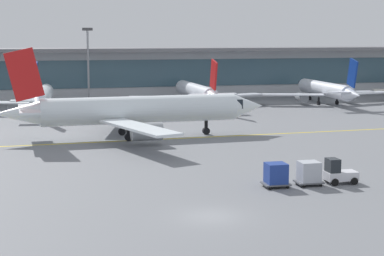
{
  "coord_description": "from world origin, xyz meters",
  "views": [
    {
      "loc": [
        -11.18,
        -39.57,
        12.01
      ],
      "look_at": [
        3.65,
        19.89,
        3.0
      ],
      "focal_mm": 59.34,
      "sensor_mm": 36.0,
      "label": 1
    }
  ],
  "objects_px": {
    "gate_airplane_4": "(325,90)",
    "baggage_tug": "(338,173)",
    "apron_light_mast_1": "(88,62)",
    "taxiing_regional_jet": "(137,111)",
    "cargo_dolly_trailing": "(276,174)",
    "cargo_dolly_lead": "(309,172)",
    "gate_airplane_2": "(43,97)",
    "gate_airplane_3": "(196,92)"
  },
  "relations": [
    {
      "from": "gate_airplane_4",
      "to": "baggage_tug",
      "type": "height_order",
      "value": "gate_airplane_4"
    },
    {
      "from": "baggage_tug",
      "to": "cargo_dolly_lead",
      "type": "distance_m",
      "value": 2.59
    },
    {
      "from": "gate_airplane_4",
      "to": "baggage_tug",
      "type": "distance_m",
      "value": 61.24
    },
    {
      "from": "cargo_dolly_lead",
      "to": "apron_light_mast_1",
      "type": "xyz_separation_m",
      "value": [
        -11.94,
        66.1,
        6.25
      ]
    },
    {
      "from": "gate_airplane_2",
      "to": "apron_light_mast_1",
      "type": "xyz_separation_m",
      "value": [
        8.11,
        12.11,
        4.79
      ]
    },
    {
      "from": "baggage_tug",
      "to": "gate_airplane_3",
      "type": "bearing_deg",
      "value": 88.26
    },
    {
      "from": "taxiing_regional_jet",
      "to": "cargo_dolly_trailing",
      "type": "distance_m",
      "value": 28.04
    },
    {
      "from": "cargo_dolly_trailing",
      "to": "gate_airplane_3",
      "type": "bearing_deg",
      "value": 82.87
    },
    {
      "from": "taxiing_regional_jet",
      "to": "cargo_dolly_trailing",
      "type": "height_order",
      "value": "taxiing_regional_jet"
    },
    {
      "from": "taxiing_regional_jet",
      "to": "baggage_tug",
      "type": "distance_m",
      "value": 29.89
    },
    {
      "from": "taxiing_regional_jet",
      "to": "apron_light_mast_1",
      "type": "relative_size",
      "value": 2.43
    },
    {
      "from": "gate_airplane_3",
      "to": "taxiing_regional_jet",
      "type": "height_order",
      "value": "taxiing_regional_jet"
    },
    {
      "from": "cargo_dolly_trailing",
      "to": "gate_airplane_2",
      "type": "bearing_deg",
      "value": 108.61
    },
    {
      "from": "gate_airplane_2",
      "to": "cargo_dolly_trailing",
      "type": "height_order",
      "value": "gate_airplane_2"
    },
    {
      "from": "gate_airplane_4",
      "to": "cargo_dolly_lead",
      "type": "xyz_separation_m",
      "value": [
        -28.22,
        -55.55,
        -1.46
      ]
    },
    {
      "from": "taxiing_regional_jet",
      "to": "cargo_dolly_lead",
      "type": "distance_m",
      "value": 28.89
    },
    {
      "from": "baggage_tug",
      "to": "apron_light_mast_1",
      "type": "distance_m",
      "value": 68.02
    },
    {
      "from": "gate_airplane_2",
      "to": "apron_light_mast_1",
      "type": "height_order",
      "value": "apron_light_mast_1"
    },
    {
      "from": "taxiing_regional_jet",
      "to": "apron_light_mast_1",
      "type": "bearing_deg",
      "value": 91.35
    },
    {
      "from": "gate_airplane_2",
      "to": "gate_airplane_4",
      "type": "relative_size",
      "value": 1.0
    },
    {
      "from": "gate_airplane_2",
      "to": "gate_airplane_4",
      "type": "distance_m",
      "value": 48.3
    },
    {
      "from": "baggage_tug",
      "to": "apron_light_mast_1",
      "type": "relative_size",
      "value": 0.2
    },
    {
      "from": "gate_airplane_3",
      "to": "cargo_dolly_trailing",
      "type": "xyz_separation_m",
      "value": [
        -8.01,
        -56.82,
        -1.46
      ]
    },
    {
      "from": "gate_airplane_4",
      "to": "taxiing_regional_jet",
      "type": "relative_size",
      "value": 0.79
    },
    {
      "from": "cargo_dolly_lead",
      "to": "baggage_tug",
      "type": "bearing_deg",
      "value": -0.0
    },
    {
      "from": "gate_airplane_3",
      "to": "baggage_tug",
      "type": "relative_size",
      "value": 9.65
    },
    {
      "from": "taxiing_regional_jet",
      "to": "apron_light_mast_1",
      "type": "xyz_separation_m",
      "value": [
        -2.36,
        38.93,
        4.1
      ]
    },
    {
      "from": "taxiing_regional_jet",
      "to": "cargo_dolly_trailing",
      "type": "xyz_separation_m",
      "value": [
        6.77,
        -27.13,
        -2.15
      ]
    },
    {
      "from": "baggage_tug",
      "to": "apron_light_mast_1",
      "type": "xyz_separation_m",
      "value": [
        -14.52,
        66.14,
        6.41
      ]
    },
    {
      "from": "gate_airplane_4",
      "to": "cargo_dolly_trailing",
      "type": "xyz_separation_m",
      "value": [
        -31.03,
        -55.51,
        -1.46
      ]
    },
    {
      "from": "gate_airplane_3",
      "to": "apron_light_mast_1",
      "type": "relative_size",
      "value": 1.91
    },
    {
      "from": "baggage_tug",
      "to": "cargo_dolly_trailing",
      "type": "distance_m",
      "value": 5.39
    },
    {
      "from": "cargo_dolly_trailing",
      "to": "apron_light_mast_1",
      "type": "relative_size",
      "value": 0.16
    },
    {
      "from": "gate_airplane_4",
      "to": "baggage_tug",
      "type": "xyz_separation_m",
      "value": [
        -25.64,
        -55.59,
        -1.62
      ]
    },
    {
      "from": "taxiing_regional_jet",
      "to": "cargo_dolly_lead",
      "type": "bearing_deg",
      "value": -72.71
    },
    {
      "from": "taxiing_regional_jet",
      "to": "cargo_dolly_lead",
      "type": "height_order",
      "value": "taxiing_regional_jet"
    },
    {
      "from": "gate_airplane_3",
      "to": "taxiing_regional_jet",
      "type": "relative_size",
      "value": 0.79
    },
    {
      "from": "gate_airplane_3",
      "to": "apron_light_mast_1",
      "type": "bearing_deg",
      "value": 60.56
    },
    {
      "from": "gate_airplane_3",
      "to": "cargo_dolly_trailing",
      "type": "height_order",
      "value": "gate_airplane_3"
    },
    {
      "from": "gate_airplane_4",
      "to": "taxiing_regional_jet",
      "type": "bearing_deg",
      "value": 128.32
    },
    {
      "from": "cargo_dolly_lead",
      "to": "apron_light_mast_1",
      "type": "height_order",
      "value": "apron_light_mast_1"
    },
    {
      "from": "cargo_dolly_lead",
      "to": "cargo_dolly_trailing",
      "type": "relative_size",
      "value": 1.0
    }
  ]
}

